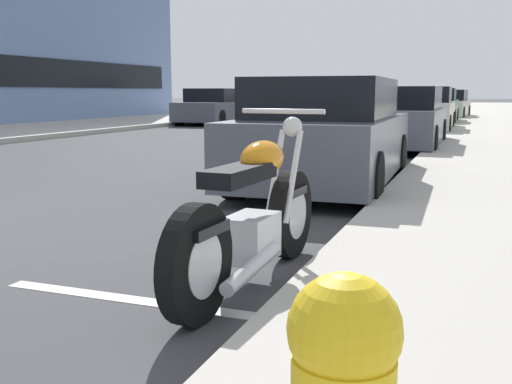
{
  "coord_description": "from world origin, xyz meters",
  "views": [
    {
      "loc": [
        -2.99,
        -5.99,
        1.24
      ],
      "look_at": [
        0.38,
        -4.74,
        0.64
      ],
      "focal_mm": 42.04,
      "sensor_mm": 36.0,
      "label": 1
    }
  ],
  "objects_px": {
    "parked_car_mid_block": "(400,119)",
    "car_opposite_curb": "(214,107)",
    "parked_car_at_intersection": "(326,135)",
    "parked_car_second_in_row": "(447,105)",
    "crossing_truck": "(366,99)",
    "parked_motorcycle": "(253,219)",
    "parked_car_far_down_curb": "(422,111)",
    "parked_car_near_corner": "(432,107)"
  },
  "relations": [
    {
      "from": "parked_motorcycle",
      "to": "crossing_truck",
      "type": "height_order",
      "value": "crossing_truck"
    },
    {
      "from": "parked_car_at_intersection",
      "to": "crossing_truck",
      "type": "relative_size",
      "value": 0.82
    },
    {
      "from": "parked_car_at_intersection",
      "to": "car_opposite_curb",
      "type": "height_order",
      "value": "parked_car_at_intersection"
    },
    {
      "from": "parked_car_far_down_curb",
      "to": "parked_car_second_in_row",
      "type": "distance_m",
      "value": 10.66
    },
    {
      "from": "parked_car_mid_block",
      "to": "parked_car_second_in_row",
      "type": "xyz_separation_m",
      "value": [
        16.76,
        -0.14,
        -0.01
      ]
    },
    {
      "from": "parked_car_far_down_curb",
      "to": "parked_car_second_in_row",
      "type": "relative_size",
      "value": 0.92
    },
    {
      "from": "parked_car_at_intersection",
      "to": "parked_car_far_down_curb",
      "type": "bearing_deg",
      "value": -2.29
    },
    {
      "from": "parked_car_at_intersection",
      "to": "parked_car_mid_block",
      "type": "bearing_deg",
      "value": -3.72
    },
    {
      "from": "car_opposite_curb",
      "to": "parked_motorcycle",
      "type": "bearing_deg",
      "value": 22.3
    },
    {
      "from": "parked_motorcycle",
      "to": "parked_car_far_down_curb",
      "type": "height_order",
      "value": "parked_car_far_down_curb"
    },
    {
      "from": "parked_car_second_in_row",
      "to": "car_opposite_curb",
      "type": "distance_m",
      "value": 11.92
    },
    {
      "from": "car_opposite_curb",
      "to": "parked_car_near_corner",
      "type": "bearing_deg",
      "value": 106.05
    },
    {
      "from": "parked_car_near_corner",
      "to": "parked_car_second_in_row",
      "type": "height_order",
      "value": "parked_car_near_corner"
    },
    {
      "from": "parked_car_near_corner",
      "to": "car_opposite_curb",
      "type": "distance_m",
      "value": 8.67
    },
    {
      "from": "parked_motorcycle",
      "to": "parked_car_mid_block",
      "type": "bearing_deg",
      "value": 5.16
    },
    {
      "from": "parked_car_far_down_curb",
      "to": "parked_car_near_corner",
      "type": "relative_size",
      "value": 1.01
    },
    {
      "from": "parked_motorcycle",
      "to": "parked_car_mid_block",
      "type": "xyz_separation_m",
      "value": [
        10.11,
        0.33,
        0.22
      ]
    },
    {
      "from": "parked_car_near_corner",
      "to": "parked_car_at_intersection",
      "type": "bearing_deg",
      "value": 179.72
    },
    {
      "from": "parked_car_near_corner",
      "to": "parked_car_second_in_row",
      "type": "xyz_separation_m",
      "value": [
        5.59,
        -0.26,
        -0.02
      ]
    },
    {
      "from": "parked_car_mid_block",
      "to": "parked_car_near_corner",
      "type": "relative_size",
      "value": 1.05
    },
    {
      "from": "parked_car_near_corner",
      "to": "car_opposite_curb",
      "type": "relative_size",
      "value": 0.93
    },
    {
      "from": "parked_car_second_in_row",
      "to": "crossing_truck",
      "type": "height_order",
      "value": "crossing_truck"
    },
    {
      "from": "parked_car_mid_block",
      "to": "parked_car_far_down_curb",
      "type": "distance_m",
      "value": 6.11
    },
    {
      "from": "parked_motorcycle",
      "to": "parked_car_second_in_row",
      "type": "height_order",
      "value": "parked_car_second_in_row"
    },
    {
      "from": "parked_car_at_intersection",
      "to": "car_opposite_curb",
      "type": "xyz_separation_m",
      "value": [
        14.25,
        8.1,
        -0.01
      ]
    },
    {
      "from": "parked_car_mid_block",
      "to": "parked_car_near_corner",
      "type": "height_order",
      "value": "parked_car_near_corner"
    },
    {
      "from": "parked_car_far_down_curb",
      "to": "parked_car_near_corner",
      "type": "height_order",
      "value": "parked_car_far_down_curb"
    },
    {
      "from": "parked_car_far_down_curb",
      "to": "parked_car_second_in_row",
      "type": "height_order",
      "value": "parked_car_far_down_curb"
    },
    {
      "from": "crossing_truck",
      "to": "car_opposite_curb",
      "type": "height_order",
      "value": "crossing_truck"
    },
    {
      "from": "parked_motorcycle",
      "to": "parked_car_second_in_row",
      "type": "distance_m",
      "value": 26.87
    },
    {
      "from": "crossing_truck",
      "to": "car_opposite_curb",
      "type": "relative_size",
      "value": 1.16
    },
    {
      "from": "parked_car_mid_block",
      "to": "car_opposite_curb",
      "type": "bearing_deg",
      "value": 44.92
    },
    {
      "from": "parked_car_at_intersection",
      "to": "parked_car_mid_block",
      "type": "height_order",
      "value": "parked_car_at_intersection"
    },
    {
      "from": "parked_car_at_intersection",
      "to": "parked_car_mid_block",
      "type": "relative_size",
      "value": 0.98
    },
    {
      "from": "parked_car_second_in_row",
      "to": "crossing_truck",
      "type": "relative_size",
      "value": 0.88
    },
    {
      "from": "parked_car_far_down_curb",
      "to": "car_opposite_curb",
      "type": "xyz_separation_m",
      "value": [
        2.26,
        8.27,
        -0.0
      ]
    },
    {
      "from": "parked_car_second_in_row",
      "to": "car_opposite_curb",
      "type": "bearing_deg",
      "value": 138.32
    },
    {
      "from": "parked_car_near_corner",
      "to": "parked_motorcycle",
      "type": "bearing_deg",
      "value": -178.7
    },
    {
      "from": "parked_car_far_down_curb",
      "to": "parked_car_mid_block",
      "type": "bearing_deg",
      "value": -179.73
    },
    {
      "from": "parked_motorcycle",
      "to": "parked_car_near_corner",
      "type": "relative_size",
      "value": 0.52
    },
    {
      "from": "parked_motorcycle",
      "to": "parked_car_at_intersection",
      "type": "xyz_separation_m",
      "value": [
        4.23,
        0.56,
        0.24
      ]
    },
    {
      "from": "crossing_truck",
      "to": "parked_car_second_in_row",
      "type": "bearing_deg",
      "value": 128.01
    }
  ]
}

